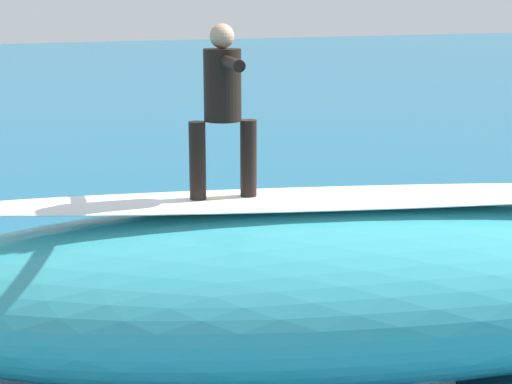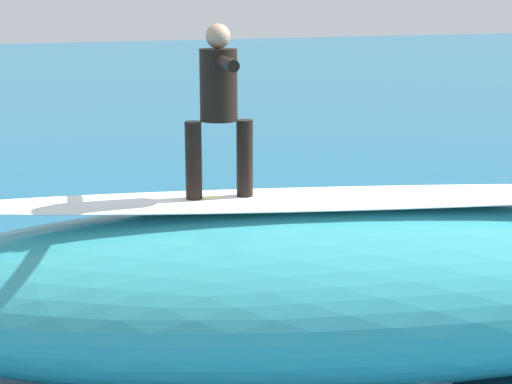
% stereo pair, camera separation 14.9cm
% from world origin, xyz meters
% --- Properties ---
extents(ground_plane, '(120.00, 120.00, 0.00)m').
position_xyz_m(ground_plane, '(0.00, 0.00, 0.00)').
color(ground_plane, '#196084').
extents(wave_crest, '(8.83, 5.08, 1.64)m').
position_xyz_m(wave_crest, '(0.19, 2.22, 0.82)').
color(wave_crest, teal).
rests_on(wave_crest, ground_plane).
extents(wave_foam_lip, '(7.11, 3.14, 0.08)m').
position_xyz_m(wave_foam_lip, '(0.19, 2.22, 1.68)').
color(wave_foam_lip, white).
rests_on(wave_foam_lip, wave_crest).
extents(surfboard_riding, '(2.05, 0.93, 0.08)m').
position_xyz_m(surfboard_riding, '(1.13, 1.90, 1.68)').
color(surfboard_riding, yellow).
rests_on(surfboard_riding, wave_crest).
extents(surfer_riding, '(0.59, 1.42, 1.51)m').
position_xyz_m(surfer_riding, '(1.13, 1.90, 2.60)').
color(surfer_riding, black).
rests_on(surfer_riding, surfboard_riding).
extents(surfboard_paddling, '(1.91, 1.68, 0.10)m').
position_xyz_m(surfboard_paddling, '(-1.19, -1.60, 0.05)').
color(surfboard_paddling, '#E0563D').
rests_on(surfboard_paddling, ground_plane).
extents(surfer_paddling, '(1.49, 1.27, 0.32)m').
position_xyz_m(surfer_paddling, '(-1.09, -1.69, 0.24)').
color(surfer_paddling, black).
rests_on(surfer_paddling, surfboard_paddling).
extents(foam_patch_near, '(1.05, 1.05, 0.10)m').
position_xyz_m(foam_patch_near, '(-0.37, 2.78, 0.05)').
color(foam_patch_near, white).
rests_on(foam_patch_near, ground_plane).
extents(foam_patch_mid, '(1.20, 0.96, 0.17)m').
position_xyz_m(foam_patch_mid, '(-0.14, 0.73, 0.08)').
color(foam_patch_mid, white).
rests_on(foam_patch_mid, ground_plane).
extents(foam_patch_far, '(0.93, 0.92, 0.14)m').
position_xyz_m(foam_patch_far, '(-0.46, 2.53, 0.07)').
color(foam_patch_far, white).
rests_on(foam_patch_far, ground_plane).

